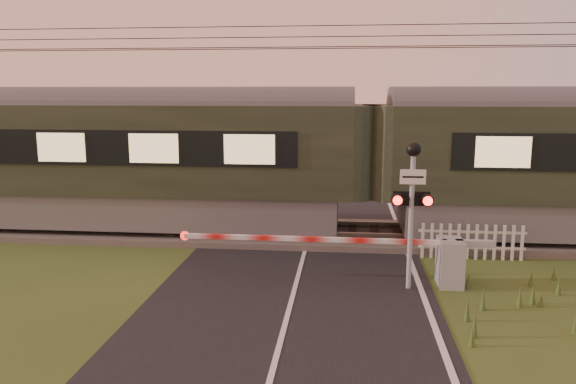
# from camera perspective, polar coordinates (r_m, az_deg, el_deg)

# --- Properties ---
(ground) EXTENTS (160.00, 160.00, 0.00)m
(ground) POSITION_cam_1_polar(r_m,az_deg,el_deg) (10.75, -0.27, -13.29)
(ground) COLOR #364A1C
(ground) RESTS_ON ground
(road) EXTENTS (6.00, 140.00, 0.03)m
(road) POSITION_cam_1_polar(r_m,az_deg,el_deg) (10.53, -0.32, -13.74)
(road) COLOR black
(road) RESTS_ON ground
(track_bed) EXTENTS (140.00, 3.40, 0.39)m
(track_bed) POSITION_cam_1_polar(r_m,az_deg,el_deg) (16.87, 2.15, -4.30)
(track_bed) COLOR #47423D
(track_bed) RESTS_ON ground
(overhead_wires) EXTENTS (120.00, 0.62, 0.62)m
(overhead_wires) POSITION_cam_1_polar(r_m,az_deg,el_deg) (16.40, 2.28, 15.22)
(overhead_wires) COLOR black
(overhead_wires) RESTS_ON ground
(train) EXTENTS (43.88, 3.03, 4.09)m
(train) POSITION_cam_1_polar(r_m,az_deg,el_deg) (16.43, 8.39, 3.24)
(train) COLOR slate
(train) RESTS_ON ground
(boom_gate) EXTENTS (7.11, 0.81, 1.08)m
(boom_gate) POSITION_cam_1_polar(r_m,az_deg,el_deg) (13.03, 14.52, -6.58)
(boom_gate) COLOR gray
(boom_gate) RESTS_ON ground
(crossing_signal) EXTENTS (0.82, 0.35, 3.24)m
(crossing_signal) POSITION_cam_1_polar(r_m,az_deg,el_deg) (12.24, 12.50, 0.28)
(crossing_signal) COLOR gray
(crossing_signal) RESTS_ON ground
(picket_fence) EXTENTS (2.72, 0.08, 0.93)m
(picket_fence) POSITION_cam_1_polar(r_m,az_deg,el_deg) (15.25, 18.18, -4.82)
(picket_fence) COLOR silver
(picket_fence) RESTS_ON ground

